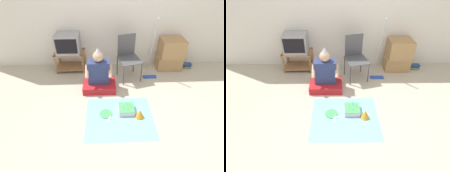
{
  "view_description": "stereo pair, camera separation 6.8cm",
  "coord_description": "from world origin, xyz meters",
  "views": [
    {
      "loc": [
        -0.33,
        -1.78,
        2.12
      ],
      "look_at": [
        -0.23,
        0.56,
        0.35
      ],
      "focal_mm": 28.0,
      "sensor_mm": 36.0,
      "label": 1
    },
    {
      "loc": [
        -0.26,
        -1.78,
        2.12
      ],
      "look_at": [
        -0.23,
        0.56,
        0.35
      ],
      "focal_mm": 28.0,
      "sensor_mm": 36.0,
      "label": 2
    }
  ],
  "objects": [
    {
      "name": "ground_plane",
      "position": [
        0.0,
        0.0,
        0.0
      ],
      "size": [
        16.0,
        16.0,
        0.0
      ],
      "primitive_type": "plane",
      "color": "#BCB29E"
    },
    {
      "name": "wall_back",
      "position": [
        0.0,
        1.94,
        1.27
      ],
      "size": [
        6.4,
        0.06,
        2.55
      ],
      "color": "silver",
      "rests_on": "ground_plane"
    },
    {
      "name": "tv_stand",
      "position": [
        -1.11,
        1.7,
        0.25
      ],
      "size": [
        0.65,
        0.41,
        0.43
      ],
      "color": "#997047",
      "rests_on": "ground_plane"
    },
    {
      "name": "tv",
      "position": [
        -1.11,
        1.7,
        0.63
      ],
      "size": [
        0.49,
        0.39,
        0.4
      ],
      "color": "#99999E",
      "rests_on": "tv_stand"
    },
    {
      "name": "folding_chair",
      "position": [
        0.13,
        1.39,
        0.5
      ],
      "size": [
        0.52,
        0.53,
        0.88
      ],
      "color": "#4C4C51",
      "rests_on": "ground_plane"
    },
    {
      "name": "cardboard_box_stack",
      "position": [
        1.1,
        1.66,
        0.36
      ],
      "size": [
        0.54,
        0.42,
        0.7
      ],
      "color": "#A87F51",
      "rests_on": "ground_plane"
    },
    {
      "name": "dust_mop",
      "position": [
        0.61,
        1.39,
        0.37
      ],
      "size": [
        0.28,
        0.4,
        1.25
      ],
      "color": "#2D4CB2",
      "rests_on": "ground_plane"
    },
    {
      "name": "book_pile",
      "position": [
        1.55,
        1.68,
        0.05
      ],
      "size": [
        0.2,
        0.15,
        0.1
      ],
      "color": "#A88933",
      "rests_on": "ground_plane"
    },
    {
      "name": "person_seated",
      "position": [
        -0.46,
        0.97,
        0.27
      ],
      "size": [
        0.62,
        0.42,
        0.85
      ],
      "color": "red",
      "rests_on": "ground_plane"
    },
    {
      "name": "party_cloth",
      "position": [
        -0.13,
        0.17,
        0.0
      ],
      "size": [
        1.09,
        0.95,
        0.01
      ],
      "color": "#7FC6E0",
      "rests_on": "ground_plane"
    },
    {
      "name": "birthday_cake",
      "position": [
        -0.01,
        0.3,
        0.05
      ],
      "size": [
        0.25,
        0.25,
        0.17
      ],
      "color": "silver",
      "rests_on": "party_cloth"
    },
    {
      "name": "party_hat_blue",
      "position": [
        0.2,
        0.16,
        0.08
      ],
      "size": [
        0.15,
        0.15,
        0.15
      ],
      "color": "gold",
      "rests_on": "party_cloth"
    },
    {
      "name": "paper_plate",
      "position": [
        -0.35,
        0.25,
        0.01
      ],
      "size": [
        0.21,
        0.21,
        0.01
      ],
      "color": "#4CB266",
      "rests_on": "party_cloth"
    },
    {
      "name": "plastic_spoon_near",
      "position": [
        -0.28,
        0.16,
        0.01
      ],
      "size": [
        0.04,
        0.14,
        0.01
      ],
      "color": "white",
      "rests_on": "party_cloth"
    },
    {
      "name": "plastic_spoon_far",
      "position": [
        -0.3,
        0.13,
        0.01
      ],
      "size": [
        0.05,
        0.14,
        0.01
      ],
      "color": "white",
      "rests_on": "party_cloth"
    }
  ]
}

